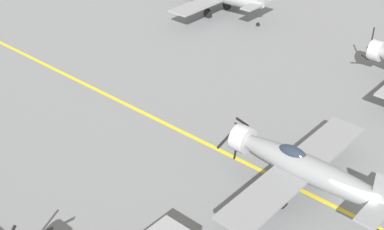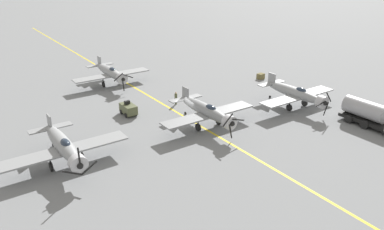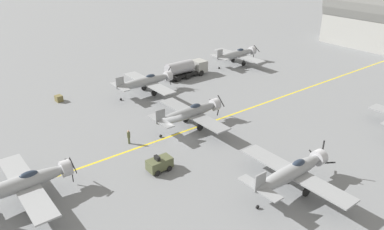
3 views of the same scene
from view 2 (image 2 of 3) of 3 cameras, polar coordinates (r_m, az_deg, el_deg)
The scene contains 10 objects.
ground_plane at distance 46.29m, azimuth -0.53°, elevation -0.63°, with size 400.00×400.00×0.00m, color slate.
taxiway_stripe at distance 46.29m, azimuth -0.53°, elevation -0.62°, with size 0.30×160.00×0.01m, color yellow.
airplane_mid_center at distance 43.46m, azimuth 2.29°, elevation 0.63°, with size 12.00×9.98×3.65m.
airplane_mid_right at distance 37.44m, azimuth -18.94°, elevation -4.50°, with size 12.00×9.98×3.80m.
airplane_near_center at distance 59.73m, azimuth -12.27°, elevation 6.34°, with size 12.00×9.98×3.65m.
airplane_mid_left at distance 51.04m, azimuth 15.60°, elevation 3.20°, with size 12.00×9.98×3.65m.
fuel_tanker at distance 48.31m, azimuth 26.15°, elevation -0.11°, with size 2.67×8.00×2.98m.
tow_tractor at distance 48.02m, azimuth -9.68°, elevation 0.94°, with size 1.57×2.60×1.79m.
ground_crew_walking at distance 50.78m, azimuth -2.47°, elevation 2.67°, with size 0.38×0.38×1.74m.
supply_crate_by_tanker at distance 62.91m, azimuth 10.42°, elevation 5.83°, with size 1.09×0.91×0.91m, color brown.
Camera 2 is at (23.71, 35.25, 18.38)m, focal length 35.00 mm.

